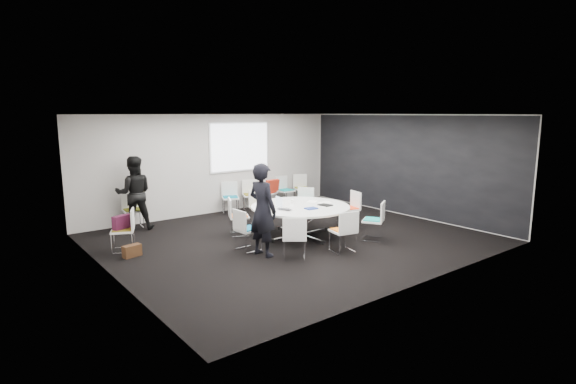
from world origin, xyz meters
TOP-DOWN VIEW (x-y plane):
  - room_shell at (0.09, 0.00)m, footprint 8.08×7.08m
  - conference_table at (0.25, -0.00)m, footprint 2.27×2.27m
  - projection_screen at (0.80, 3.46)m, footprint 1.90×0.03m
  - chair_ring_a at (1.85, 0.00)m, footprint 0.54×0.55m
  - chair_ring_b at (1.27, 1.12)m, footprint 0.62×0.62m
  - chair_ring_c at (0.18, 1.54)m, footprint 0.53×0.52m
  - chair_ring_d at (-0.81, 0.99)m, footprint 0.60×0.60m
  - chair_ring_e at (-1.30, -0.15)m, footprint 0.47×0.48m
  - chair_ring_f at (-0.89, -1.21)m, footprint 0.64×0.64m
  - chair_ring_g at (0.19, -1.46)m, footprint 0.54×0.53m
  - chair_ring_h at (1.38, -1.22)m, footprint 0.63×0.62m
  - chair_back_a at (0.25, 3.15)m, footprint 0.60×0.60m
  - chair_back_b at (0.95, 3.13)m, footprint 0.60×0.59m
  - chair_back_c at (1.56, 3.14)m, footprint 0.60×0.59m
  - chair_back_d at (2.21, 3.13)m, footprint 0.47×0.46m
  - chair_back_e at (2.88, 3.13)m, footprint 0.60×0.59m
  - chair_spare_left at (-3.35, 1.39)m, footprint 0.60×0.60m
  - chair_person_back at (-2.54, 3.17)m, footprint 0.51×0.50m
  - person_main at (-1.23, -0.61)m, footprint 0.56×0.75m
  - person_back at (-2.54, 3.00)m, footprint 1.06×0.94m
  - laptop at (-0.28, -0.12)m, footprint 0.32×0.39m
  - laptop_lid at (-0.25, 0.15)m, footprint 0.06×0.30m
  - notebook_black at (0.72, -0.33)m, footprint 0.25×0.32m
  - tablet_folio at (0.22, -0.42)m, footprint 0.28×0.23m
  - papers_right at (0.78, 0.21)m, footprint 0.37×0.34m
  - papers_front at (0.95, -0.07)m, footprint 0.35×0.29m
  - cup at (0.28, 0.33)m, footprint 0.08×0.08m
  - phone at (0.83, -0.37)m, footprint 0.15×0.11m
  - maroon_bag at (-3.36, 1.39)m, footprint 0.42×0.28m
  - brown_bag at (-3.35, 0.91)m, footprint 0.39×0.24m
  - red_jacket at (1.57, 2.92)m, footprint 0.44×0.17m

SIDE VIEW (x-z plane):
  - brown_bag at x=-3.35m, z-range 0.00..0.24m
  - chair_ring_a at x=1.85m, z-range -0.16..0.72m
  - chair_ring_b at x=1.27m, z-range -0.16..0.72m
  - chair_ring_c at x=0.18m, z-range -0.16..0.72m
  - chair_ring_d at x=-0.81m, z-range -0.16..0.72m
  - chair_ring_e at x=-1.30m, z-range -0.16..0.72m
  - chair_ring_f at x=-0.89m, z-range -0.16..0.72m
  - chair_ring_g at x=0.19m, z-range -0.16..0.72m
  - chair_ring_h at x=1.38m, z-range -0.16..0.72m
  - chair_back_a at x=0.25m, z-range -0.16..0.72m
  - chair_back_b at x=0.95m, z-range -0.16..0.72m
  - chair_back_c at x=1.56m, z-range -0.16..0.72m
  - chair_back_d at x=2.21m, z-range -0.16..0.72m
  - chair_back_e at x=2.88m, z-range -0.16..0.72m
  - chair_spare_left at x=-3.35m, z-range -0.16..0.72m
  - chair_person_back at x=-2.54m, z-range -0.16..0.72m
  - conference_table at x=0.25m, z-range 0.18..0.91m
  - maroon_bag at x=-3.36m, z-range 0.48..0.76m
  - red_jacket at x=1.57m, z-range 0.52..0.88m
  - papers_right at x=0.78m, z-range 0.73..0.73m
  - papers_front at x=0.95m, z-range 0.73..0.73m
  - phone at x=0.83m, z-range 0.73..0.74m
  - notebook_black at x=0.72m, z-range 0.73..0.75m
  - tablet_folio at x=0.22m, z-range 0.73..0.76m
  - laptop at x=-0.28m, z-range 0.73..0.76m
  - cup at x=0.28m, z-range 0.73..0.82m
  - laptop_lid at x=-0.25m, z-range 0.75..0.97m
  - person_back at x=-2.54m, z-range 0.00..1.81m
  - person_main at x=-1.23m, z-range 0.00..1.87m
  - room_shell at x=0.09m, z-range -0.04..2.84m
  - projection_screen at x=0.80m, z-range 1.17..2.53m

